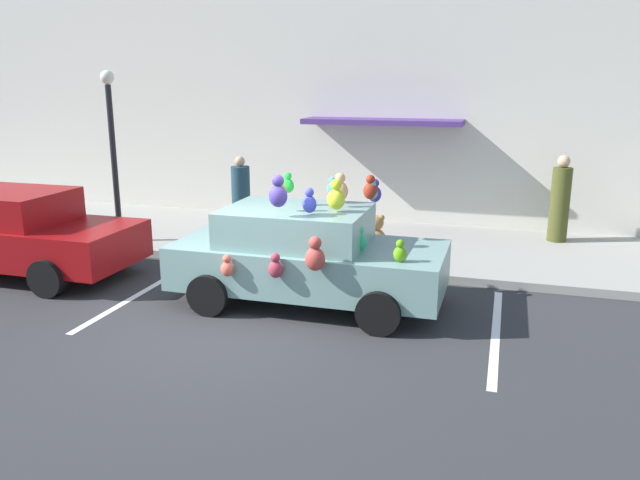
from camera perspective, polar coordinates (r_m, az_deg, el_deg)
The scene contains 11 objects.
ground_plane at distance 9.14m, azimuth -8.24°, elevation -8.13°, with size 60.00×60.00×0.00m, color #2D2D30.
sidewalk at distance 13.57m, azimuth 0.59°, elevation -0.10°, with size 24.00×4.00×0.15m, color gray.
storefront_building at distance 15.21m, azimuth 2.96°, elevation 13.34°, with size 24.00×1.25×6.40m.
parking_stripe_front at distance 9.30m, azimuth 15.71°, elevation -8.12°, with size 0.12×3.60×0.01m, color silver.
parking_stripe_rear at distance 10.93m, azimuth -16.10°, elevation -4.72°, with size 0.12×3.60×0.01m, color silver.
plush_covered_car at distance 9.84m, azimuth -1.27°, elevation -1.32°, with size 4.23×2.17×2.16m.
parked_sedan_behind at distance 12.70m, azimuth -26.27°, elevation 0.69°, with size 4.55×2.05×1.54m.
teddy_bear_on_sidewalk at distance 12.22m, azimuth 5.10°, elevation 0.37°, with size 0.42×0.35×0.81m.
street_lamp_post at distance 13.62m, azimuth -18.41°, elevation 8.85°, with size 0.28×0.28×3.51m.
pedestrian_near_shopfront at distance 14.06m, azimuth 21.01°, elevation 3.26°, with size 0.40×0.40×1.82m.
pedestrian_walking_past at distance 12.92m, azimuth -7.19°, elevation 3.24°, with size 0.38×0.38×1.84m.
Camera 1 is at (3.64, -7.62, 3.49)m, focal length 35.14 mm.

